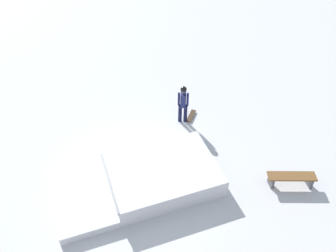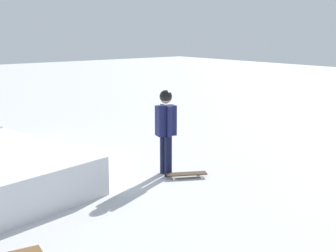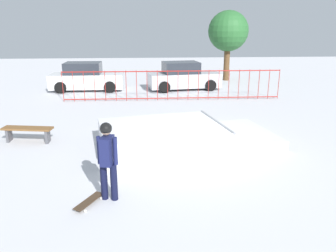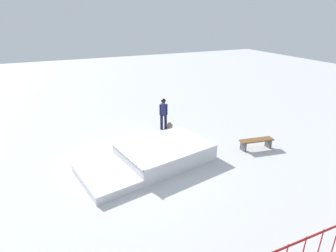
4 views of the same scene
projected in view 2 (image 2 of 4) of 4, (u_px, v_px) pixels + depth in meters
skater at (166, 126)px, 8.82m from camera, size 0.43×0.42×1.73m
skateboard at (187, 174)px, 8.82m from camera, size 0.56×0.80×0.09m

